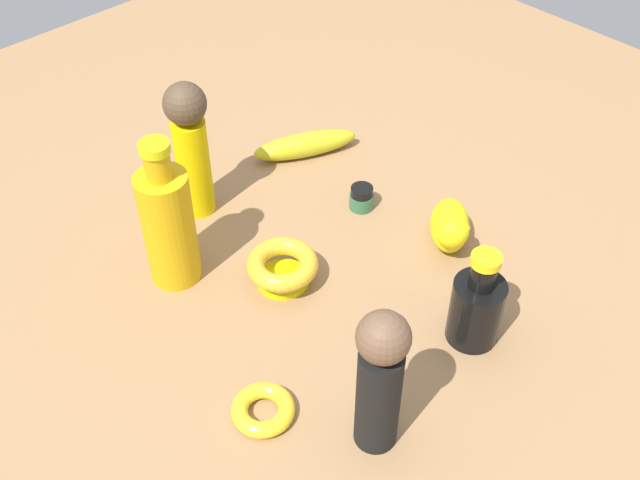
{
  "coord_description": "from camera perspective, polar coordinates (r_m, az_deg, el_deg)",
  "views": [
    {
      "loc": [
        0.59,
        0.61,
        0.87
      ],
      "look_at": [
        0.0,
        0.0,
        0.07
      ],
      "focal_mm": 43.19,
      "sensor_mm": 36.0,
      "label": 1
    }
  ],
  "objects": [
    {
      "name": "banana",
      "position": [
        1.43,
        -1.11,
        7.06
      ],
      "size": [
        0.2,
        0.13,
        0.05
      ],
      "primitive_type": "ellipsoid",
      "rotation": [
        0.0,
        0.0,
        2.7
      ],
      "color": "gold",
      "rests_on": "ground"
    },
    {
      "name": "cat_figurine",
      "position": [
        1.25,
        9.63,
        1.04
      ],
      "size": [
        0.13,
        0.12,
        0.1
      ],
      "color": "yellow",
      "rests_on": "ground"
    },
    {
      "name": "person_figure_child",
      "position": [
        1.26,
        -9.57,
        6.97
      ],
      "size": [
        0.07,
        0.07,
        0.25
      ],
      "color": "#E4C505",
      "rests_on": "ground"
    },
    {
      "name": "bottle_short",
      "position": [
        1.1,
        11.53,
        -4.85
      ],
      "size": [
        0.08,
        0.08,
        0.16
      ],
      "color": "black",
      "rests_on": "ground"
    },
    {
      "name": "bowl",
      "position": [
        1.18,
        -2.79,
        -1.99
      ],
      "size": [
        0.11,
        0.11,
        0.05
      ],
      "color": "#D6D10A",
      "rests_on": "ground"
    },
    {
      "name": "ground",
      "position": [
        1.21,
        0.0,
        -2.46
      ],
      "size": [
        2.0,
        2.0,
        0.0
      ],
      "primitive_type": "plane",
      "color": "#936D47"
    },
    {
      "name": "bangle",
      "position": [
        1.04,
        -4.23,
        -12.43
      ],
      "size": [
        0.08,
        0.08,
        0.02
      ],
      "primitive_type": "torus",
      "color": "yellow",
      "rests_on": "ground"
    },
    {
      "name": "bottle_tall",
      "position": [
        1.16,
        -11.19,
        1.19
      ],
      "size": [
        0.08,
        0.08,
        0.25
      ],
      "color": "gold",
      "rests_on": "ground"
    },
    {
      "name": "person_figure_adult",
      "position": [
        0.93,
        4.46,
        -10.2
      ],
      "size": [
        0.07,
        0.07,
        0.23
      ],
      "color": "black",
      "rests_on": "ground"
    },
    {
      "name": "nail_polish_jar",
      "position": [
        1.31,
        3.1,
        3.15
      ],
      "size": [
        0.04,
        0.04,
        0.04
      ],
      "color": "#2E6741",
      "rests_on": "ground"
    }
  ]
}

